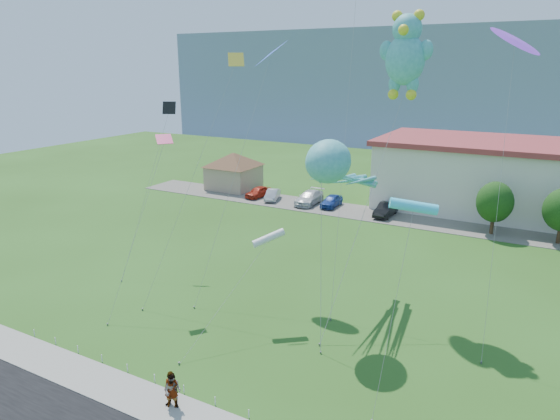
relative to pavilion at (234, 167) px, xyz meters
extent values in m
plane|color=#274D15|center=(24.00, -38.00, -3.02)|extent=(160.00, 160.00, 0.00)
cube|color=gray|center=(24.00, -40.75, -2.97)|extent=(80.00, 2.50, 0.10)
cube|color=#59544C|center=(24.00, -3.00, -2.99)|extent=(70.00, 6.00, 0.06)
cube|color=slate|center=(24.00, 82.00, 9.48)|extent=(160.00, 50.00, 25.00)
cube|color=tan|center=(0.00, 0.00, -1.42)|extent=(6.00, 6.00, 3.20)
pyramid|color=brown|center=(0.00, 0.00, 1.08)|extent=(9.20, 9.20, 1.80)
cylinder|color=white|center=(11.00, -39.30, -2.77)|extent=(0.05, 0.05, 0.50)
cylinder|color=white|center=(13.00, -39.30, -2.77)|extent=(0.05, 0.05, 0.50)
cylinder|color=white|center=(15.00, -39.30, -2.77)|extent=(0.05, 0.05, 0.50)
cylinder|color=white|center=(17.00, -39.30, -2.77)|extent=(0.05, 0.05, 0.50)
cylinder|color=white|center=(19.00, -39.30, -2.77)|extent=(0.05, 0.05, 0.50)
cylinder|color=white|center=(21.00, -39.30, -2.77)|extent=(0.05, 0.05, 0.50)
cylinder|color=white|center=(23.00, -39.30, -2.77)|extent=(0.05, 0.05, 0.50)
cylinder|color=white|center=(25.00, -39.30, -2.77)|extent=(0.05, 0.05, 0.50)
cylinder|color=white|center=(27.00, -39.30, -2.77)|extent=(0.05, 0.05, 0.50)
cylinder|color=#3F2B19|center=(34.00, -4.00, -1.92)|extent=(0.36, 0.36, 2.20)
ellipsoid|color=#14380F|center=(34.00, -4.00, 0.38)|extent=(3.60, 3.60, 4.14)
cylinder|color=#3F2B19|center=(40.00, -4.00, -1.92)|extent=(0.36, 0.36, 2.20)
imported|color=gray|center=(23.23, -40.47, -1.96)|extent=(0.83, 0.71, 1.92)
imported|color=gray|center=(23.31, -40.47, -1.99)|extent=(1.03, 0.88, 1.86)
imported|color=#AF2815|center=(5.57, -2.70, -2.27)|extent=(2.22, 4.27, 1.39)
imported|color=#ACAAB1|center=(7.85, -3.02, -2.31)|extent=(2.50, 4.20, 1.31)
imported|color=silver|center=(12.80, -2.51, -2.18)|extent=(2.28, 5.44, 1.57)
imported|color=navy|center=(15.72, -2.38, -2.25)|extent=(1.75, 4.21, 1.43)
imported|color=black|center=(22.67, -3.03, -2.21)|extent=(1.78, 4.62, 1.50)
ellipsoid|color=teal|center=(26.29, -28.63, 7.83)|extent=(2.70, 3.50, 2.70)
sphere|color=white|center=(25.81, -29.69, 8.12)|extent=(0.42, 0.42, 0.42)
sphere|color=white|center=(26.77, -29.69, 8.12)|extent=(0.42, 0.42, 0.42)
cylinder|color=slate|center=(27.75, -32.44, -2.94)|extent=(0.10, 0.10, 0.16)
cylinder|color=gray|center=(27.02, -31.04, 2.08)|extent=(1.49, 2.85, 9.90)
ellipsoid|color=teal|center=(28.78, -21.76, 13.85)|extent=(2.69, 2.28, 3.36)
sphere|color=teal|center=(28.78, -21.76, 15.82)|extent=(1.96, 1.96, 1.96)
sphere|color=yellow|center=(28.05, -21.76, 16.64)|extent=(0.72, 0.72, 0.72)
sphere|color=yellow|center=(29.50, -21.76, 16.64)|extent=(0.72, 0.72, 0.72)
sphere|color=yellow|center=(28.78, -22.59, 15.71)|extent=(0.72, 0.72, 0.72)
ellipsoid|color=teal|center=(27.43, -21.76, 14.47)|extent=(0.93, 0.66, 1.30)
ellipsoid|color=teal|center=(30.12, -21.76, 14.47)|extent=(0.93, 0.66, 1.30)
ellipsoid|color=teal|center=(28.16, -21.76, 12.31)|extent=(0.83, 0.72, 1.34)
ellipsoid|color=teal|center=(29.40, -21.76, 12.31)|extent=(0.83, 0.72, 1.34)
sphere|color=yellow|center=(28.16, -21.97, 11.58)|extent=(0.72, 0.72, 0.72)
sphere|color=yellow|center=(29.40, -21.97, 11.58)|extent=(0.72, 0.72, 0.72)
cylinder|color=slate|center=(27.32, -31.67, -2.94)|extent=(0.10, 0.10, 0.16)
cylinder|color=gray|center=(28.05, -26.72, 4.26)|extent=(1.48, 9.93, 14.25)
cylinder|color=silver|center=(22.76, -29.90, 2.65)|extent=(0.50, 2.25, 0.87)
cylinder|color=slate|center=(21.07, -37.37, -2.94)|extent=(0.10, 0.10, 0.16)
cylinder|color=gray|center=(21.91, -33.64, -0.20)|extent=(1.71, 7.48, 5.34)
cone|color=purple|center=(35.56, -23.67, 14.86)|extent=(1.80, 1.33, 1.33)
cylinder|color=slate|center=(36.30, -28.96, -2.94)|extent=(0.10, 0.10, 0.16)
cylinder|color=gray|center=(35.93, -26.31, 5.90)|extent=(0.76, 5.32, 17.53)
cone|color=blue|center=(18.89, -22.67, 14.38)|extent=(1.80, 1.33, 1.33)
cylinder|color=slate|center=(17.53, -31.43, -2.94)|extent=(0.10, 0.10, 0.16)
cylinder|color=gray|center=(18.21, -27.05, 5.66)|extent=(1.39, 8.79, 17.05)
cylinder|color=slate|center=(26.69, -28.45, -2.94)|extent=(0.10, 0.10, 0.16)
cylinder|color=gray|center=(25.51, -23.93, 8.70)|extent=(2.39, 9.06, 23.15)
cylinder|color=#38D6FC|center=(32.92, -34.04, 7.19)|extent=(0.50, 2.25, 0.87)
cylinder|color=gray|center=(32.63, -35.38, 2.06)|extent=(0.61, 2.72, 9.86)
cube|color=black|center=(9.48, -23.51, 10.07)|extent=(1.29, 1.29, 0.86)
cylinder|color=slate|center=(9.62, -30.56, -2.94)|extent=(0.10, 0.10, 0.16)
cylinder|color=gray|center=(9.55, -27.04, 3.50)|extent=(0.16, 7.07, 12.75)
cube|color=yellow|center=(18.01, -26.07, 13.90)|extent=(1.29, 1.29, 0.86)
cylinder|color=slate|center=(14.53, -33.41, -2.94)|extent=(0.10, 0.10, 0.16)
cylinder|color=gray|center=(16.27, -29.74, 5.42)|extent=(3.52, 7.37, 16.57)
cube|color=#FB3778|center=(14.26, -29.75, 8.53)|extent=(1.29, 1.29, 0.86)
cylinder|color=slate|center=(13.99, -36.09, -2.94)|extent=(0.10, 0.10, 0.16)
cylinder|color=gray|center=(14.13, -32.92, 2.73)|extent=(0.30, 6.36, 11.21)
camera|label=1|loc=(38.12, -56.56, 13.45)|focal=32.00mm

